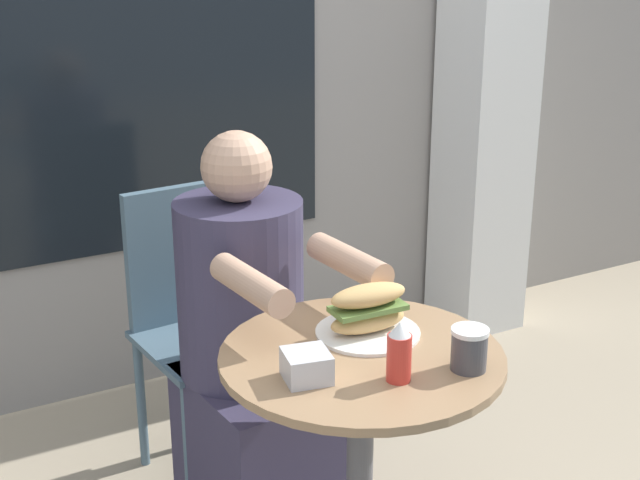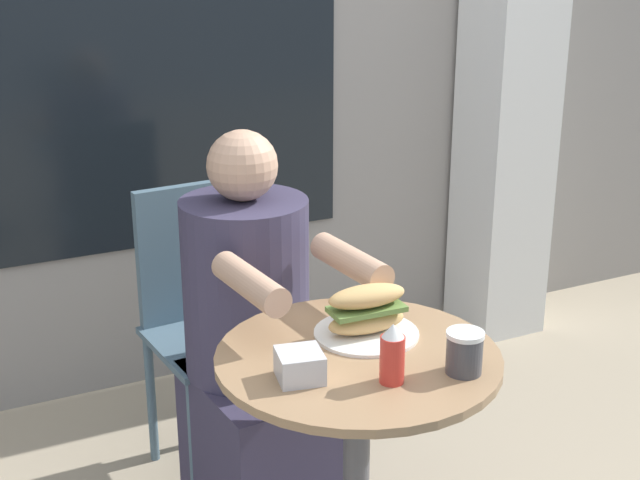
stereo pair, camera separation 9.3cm
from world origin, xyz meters
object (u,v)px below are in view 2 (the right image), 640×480
(diner_chair, at_px, (206,303))
(sandwich_on_plate, at_px, (367,315))
(seated_diner, at_px, (254,364))
(drink_cup, at_px, (464,352))
(condiment_bottle, at_px, (391,355))
(cafe_table, at_px, (357,435))

(diner_chair, height_order, sandwich_on_plate, diner_chair)
(seated_diner, bearing_deg, sandwich_on_plate, 99.98)
(diner_chair, xyz_separation_m, drink_cup, (0.21, -1.01, 0.24))
(sandwich_on_plate, relative_size, drink_cup, 2.59)
(sandwich_on_plate, distance_m, condiment_bottle, 0.22)
(sandwich_on_plate, height_order, drink_cup, sandwich_on_plate)
(sandwich_on_plate, bearing_deg, seated_diner, 104.43)
(sandwich_on_plate, height_order, condiment_bottle, condiment_bottle)
(sandwich_on_plate, bearing_deg, drink_cup, -69.40)
(sandwich_on_plate, xyz_separation_m, drink_cup, (0.09, -0.24, -0.00))
(cafe_table, distance_m, seated_diner, 0.49)
(diner_chair, relative_size, drink_cup, 9.56)
(sandwich_on_plate, bearing_deg, cafe_table, -129.75)
(cafe_table, relative_size, condiment_bottle, 5.65)
(seated_diner, xyz_separation_m, sandwich_on_plate, (0.11, -0.41, 0.29))
(seated_diner, relative_size, condiment_bottle, 8.70)
(cafe_table, relative_size, drink_cup, 7.89)
(cafe_table, distance_m, sandwich_on_plate, 0.27)
(sandwich_on_plate, bearing_deg, condiment_bottle, -106.99)
(diner_chair, xyz_separation_m, condiment_bottle, (0.05, -0.98, 0.26))
(seated_diner, relative_size, drink_cup, 12.16)
(drink_cup, xyz_separation_m, condiment_bottle, (-0.16, 0.03, 0.02))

